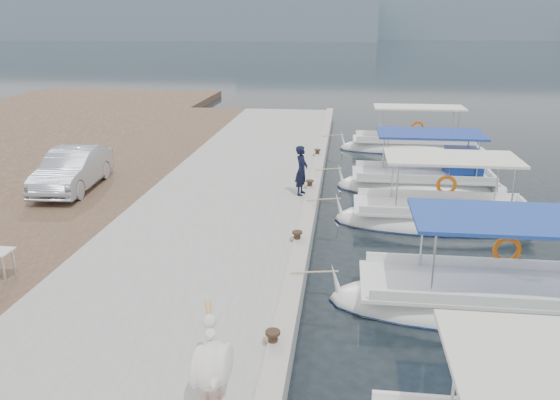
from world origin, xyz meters
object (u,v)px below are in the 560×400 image
(fishing_caique_c, at_px, (440,221))
(pelican, at_px, (212,362))
(parked_car, at_px, (72,169))
(fishing_caique_e, at_px, (412,148))
(fishing_caique_d, at_px, (424,185))
(fisherman, at_px, (302,170))
(fishing_caique_b, at_px, (502,305))

(fishing_caique_c, relative_size, pelican, 4.20)
(fishing_caique_c, height_order, parked_car, fishing_caique_c)
(fishing_caique_e, xyz_separation_m, parked_car, (-12.92, -9.82, 1.09))
(pelican, height_order, parked_car, parked_car)
(fishing_caique_d, bearing_deg, fishing_caique_e, 87.75)
(fishing_caique_e, bearing_deg, pelican, -104.68)
(fishing_caique_c, height_order, fishing_caique_e, same)
(fishing_caique_c, distance_m, fishing_caique_d, 3.85)
(fishing_caique_c, bearing_deg, pelican, -117.39)
(fisherman, bearing_deg, fishing_caique_c, -90.81)
(fishing_caique_b, bearing_deg, pelican, -142.22)
(fisherman, xyz_separation_m, parked_car, (-8.10, -0.31, -0.14))
(pelican, bearing_deg, parked_car, 125.76)
(fisherman, bearing_deg, pelican, -170.37)
(fishing_caique_b, distance_m, fishing_caique_d, 9.32)
(fishing_caique_b, distance_m, pelican, 7.14)
(pelican, bearing_deg, fishing_caique_e, 75.32)
(pelican, distance_m, fisherman, 10.86)
(fishing_caique_e, height_order, fisherman, fishing_caique_e)
(fishing_caique_b, relative_size, fisherman, 4.55)
(fishing_caique_b, xyz_separation_m, fishing_caique_c, (-0.52, 5.46, 0.00))
(fishing_caique_e, distance_m, parked_car, 16.27)
(pelican, height_order, fisherman, fisherman)
(fishing_caique_c, bearing_deg, parked_car, 176.60)
(fishing_caique_d, bearing_deg, parked_car, -166.25)
(fishing_caique_b, bearing_deg, fishing_caique_c, 95.41)
(pelican, xyz_separation_m, fisherman, (0.51, 10.85, 0.22))
(fishing_caique_c, bearing_deg, fishing_caique_b, -84.59)
(fisherman, distance_m, parked_car, 8.11)
(fishing_caique_d, distance_m, parked_car, 13.07)
(fishing_caique_b, height_order, pelican, fishing_caique_b)
(fishing_caique_e, height_order, parked_car, fishing_caique_e)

